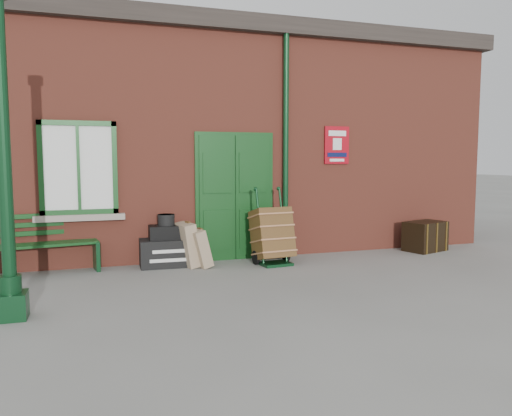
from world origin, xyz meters
name	(u,v)px	position (x,y,z in m)	size (l,w,h in m)	color
ground	(279,276)	(0.00, 0.00, 0.00)	(80.00, 80.00, 0.00)	gray
station_building	(222,142)	(0.00, 3.49, 2.16)	(10.30, 4.30, 4.36)	brown
canopy_column	(6,194)	(-3.60, -1.00, 1.41)	(0.34, 0.34, 3.61)	#0C3318
bench	(45,242)	(-3.43, 1.33, 0.49)	(1.62, 0.71, 0.97)	#103B14
houdini_trunk	(168,252)	(-1.53, 1.25, 0.23)	(0.92, 0.51, 0.46)	black
strongbox	(165,232)	(-1.58, 1.25, 0.58)	(0.51, 0.37, 0.23)	black
hatbox	(166,220)	(-1.55, 1.25, 0.78)	(0.28, 0.28, 0.18)	black
suitcase_back	(187,245)	(-1.23, 1.11, 0.37)	(0.21, 0.51, 0.72)	tan
suitcase_front	(199,248)	(-1.05, 1.01, 0.32)	(0.18, 0.46, 0.62)	tan
porter_trolley	(272,235)	(0.20, 0.89, 0.50)	(0.68, 0.72, 1.28)	#0C3318
dark_trunk	(425,236)	(3.46, 1.10, 0.29)	(0.80, 0.52, 0.58)	black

